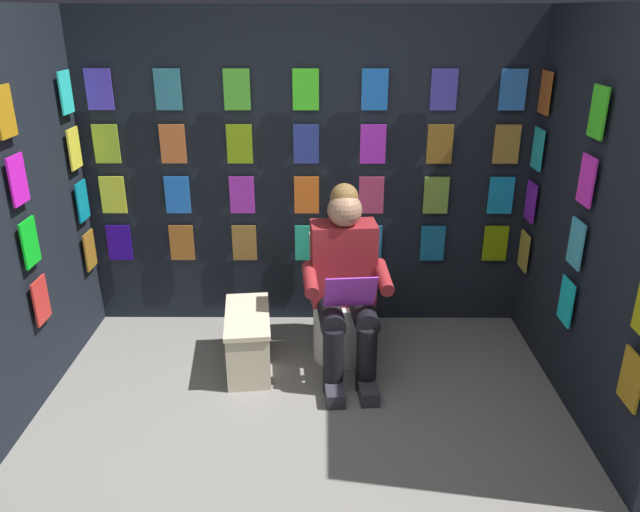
{
  "coord_description": "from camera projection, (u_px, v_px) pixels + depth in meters",
  "views": [
    {
      "loc": [
        -0.11,
        2.14,
        2.14
      ],
      "look_at": [
        -0.1,
        -1.06,
        0.85
      ],
      "focal_mm": 34.12,
      "sensor_mm": 36.0,
      "label": 1
    }
  ],
  "objects": [
    {
      "name": "display_wall_left",
      "position": [
        595.0,
        221.0,
        3.26
      ],
      "size": [
        0.14,
        1.93,
        2.19
      ],
      "color": "black",
      "rests_on": "ground"
    },
    {
      "name": "display_wall_right",
      "position": [
        10.0,
        220.0,
        3.28
      ],
      "size": [
        0.14,
        1.93,
        2.19
      ],
      "color": "black",
      "rests_on": "ground"
    },
    {
      "name": "display_wall_back",
      "position": [
        307.0,
        174.0,
        4.21
      ],
      "size": [
        3.16,
        0.14,
        2.19
      ],
      "color": "black",
      "rests_on": "ground"
    },
    {
      "name": "toilet",
      "position": [
        341.0,
        306.0,
        4.02
      ],
      "size": [
        0.42,
        0.57,
        0.77
      ],
      "rotation": [
        0.0,
        0.0,
        0.09
      ],
      "color": "white",
      "rests_on": "ground"
    },
    {
      "name": "person_reading",
      "position": [
        345.0,
        283.0,
        3.71
      ],
      "size": [
        0.55,
        0.71,
        1.19
      ],
      "rotation": [
        0.0,
        0.0,
        0.09
      ],
      "color": "maroon",
      "rests_on": "ground"
    },
    {
      "name": "comic_longbox_near",
      "position": [
        248.0,
        340.0,
        3.88
      ],
      "size": [
        0.34,
        0.64,
        0.38
      ],
      "rotation": [
        0.0,
        0.0,
        0.11
      ],
      "color": "beige",
      "rests_on": "ground"
    }
  ]
}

